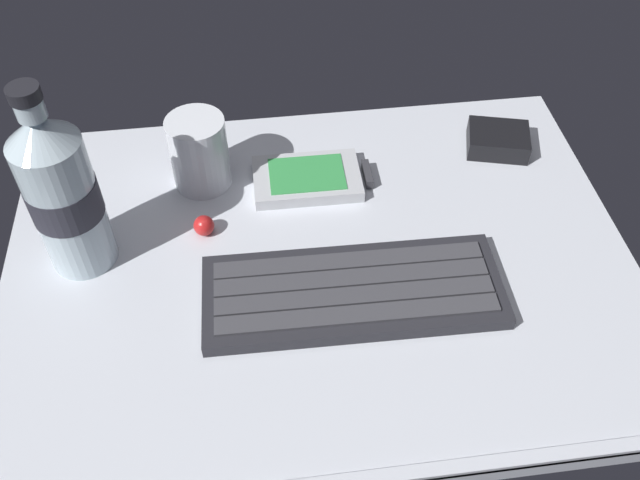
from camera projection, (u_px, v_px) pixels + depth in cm
name	position (u px, v px, depth cm)	size (l,w,h in cm)	color
ground_plane	(320.00, 268.00, 71.01)	(64.00, 48.00, 2.80)	silver
keyboard	(353.00, 291.00, 66.66)	(29.23, 11.63, 1.70)	#232328
handheld_device	(313.00, 178.00, 77.60)	(12.87, 7.76, 1.50)	#B7BABF
juice_cup	(199.00, 155.00, 75.44)	(6.40, 6.40, 8.50)	silver
water_bottle	(62.00, 193.00, 64.09)	(6.73, 6.73, 20.80)	silver
charger_block	(498.00, 140.00, 81.34)	(7.00, 5.60, 2.40)	black
trackball_mouse	(204.00, 226.00, 72.14)	(2.20, 2.20, 2.20)	red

